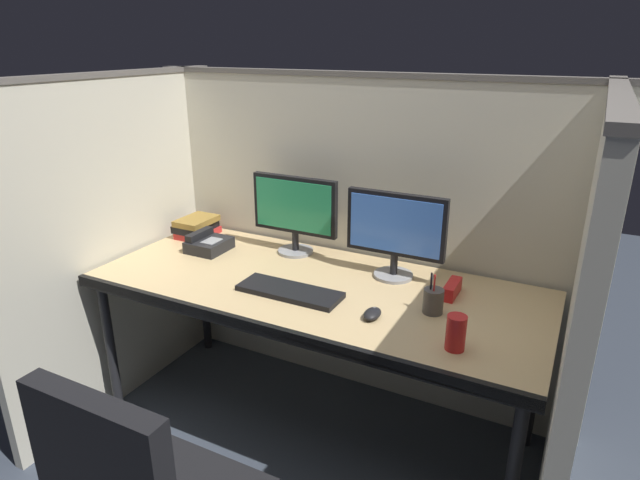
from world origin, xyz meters
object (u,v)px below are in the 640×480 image
monitor_right (396,230)px  keyboard_main (290,291)px  red_stapler (452,289)px  pen_cup (433,301)px  book_stack (197,227)px  desk_phone (208,244)px  computer_mouse (372,314)px  soda_can (456,333)px  desk (313,296)px  monitor_left (295,210)px

monitor_right → keyboard_main: size_ratio=1.00×
red_stapler → pen_cup: bearing=-99.1°
book_stack → desk_phone: book_stack is taller
monitor_right → computer_mouse: monitor_right is taller
computer_mouse → book_stack: book_stack is taller
soda_can → desk_phone: (-1.29, 0.35, -0.03)m
soda_can → monitor_right: bearing=129.6°
keyboard_main → pen_cup: bearing=11.0°
book_stack → desk_phone: size_ratio=1.13×
desk → monitor_right: monitor_right is taller
monitor_right → pen_cup: bearing=-45.0°
monitor_right → keyboard_main: bearing=-131.9°
keyboard_main → computer_mouse: computer_mouse is taller
pen_cup → monitor_left: bearing=158.7°
keyboard_main → book_stack: size_ratio=1.99×
red_stapler → desk_phone: (-1.18, -0.05, 0.01)m
book_stack → desk_phone: 0.23m
monitor_right → pen_cup: monitor_right is taller
keyboard_main → red_stapler: size_ratio=2.87×
pen_cup → monitor_right: bearing=135.0°
pen_cup → soda_can: (0.14, -0.22, 0.01)m
monitor_right → book_stack: bearing=178.6°
book_stack → pen_cup: pen_cup is taller
red_stapler → monitor_right: bearing=166.4°
monitor_left → pen_cup: bearing=-21.3°
keyboard_main → desk: bearing=69.3°
desk → computer_mouse: bearing=-25.1°
pen_cup → desk: bearing=178.8°
monitor_left → desk_phone: bearing=-156.9°
pen_cup → soda_can: pen_cup is taller
keyboard_main → desk_phone: bearing=158.3°
computer_mouse → red_stapler: size_ratio=0.64×
red_stapler → desk_phone: 1.18m
monitor_right → keyboard_main: monitor_right is taller
keyboard_main → monitor_left: bearing=116.7°
desk → red_stapler: bearing=17.1°
computer_mouse → keyboard_main: bearing=174.7°
book_stack → pen_cup: 1.36m
desk_phone → pen_cup: bearing=-6.4°
keyboard_main → soda_can: bearing=-8.9°
monitor_right → pen_cup: size_ratio=2.66×
soda_can → keyboard_main: bearing=171.1°
keyboard_main → desk_phone: desk_phone is taller
desk → pen_cup: size_ratio=11.77×
desk_phone → computer_mouse: bearing=-15.7°
desk_phone → soda_can: bearing=-15.0°
red_stapler → monitor_left: bearing=171.4°
desk_phone → red_stapler: bearing=2.3°
desk → keyboard_main: bearing=-110.7°
keyboard_main → desk_phone: 0.64m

